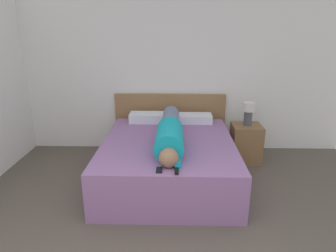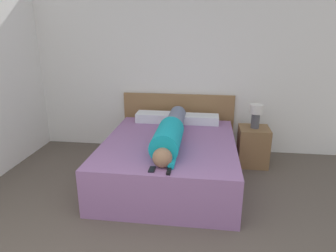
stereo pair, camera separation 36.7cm
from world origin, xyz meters
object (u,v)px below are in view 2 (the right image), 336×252
Objects in this scene: bed at (169,161)px; person_lying at (171,133)px; nightstand at (253,146)px; pillow_near_headboard at (155,117)px; tv_remote at (169,171)px; cell_phone at (152,169)px; pillow_second at (201,119)px; table_lamp at (256,114)px.

bed is 1.12× the size of person_lying.
pillow_near_headboard is at bearing 173.75° from nightstand.
tv_remote is 0.18m from cell_phone.
person_lying is 0.98m from pillow_second.
nightstand is 1.66× the size of table_lamp.
pillow_second is (-0.79, 0.17, -0.16)m from table_lamp.
pillow_second is (-0.79, 0.17, 0.34)m from nightstand.
pillow_second is (0.36, 0.90, -0.08)m from person_lying.
nightstand is 1.02× the size of pillow_near_headboard.
tv_remote reaches higher than nightstand.
pillow_near_headboard is (-1.51, 0.17, 0.35)m from nightstand.
person_lying is (0.02, -0.08, 0.42)m from bed.
cell_phone is (-0.07, -0.86, 0.29)m from bed.
table_lamp reaches higher than person_lying.
pillow_second reaches higher than tv_remote.
pillow_near_headboard is at bearing 104.57° from tv_remote.
bed is at bearing -150.68° from table_lamp.
nightstand is 1.07× the size of pillow_second.
pillow_near_headboard is (-0.36, 0.90, -0.07)m from person_lying.
pillow_second is 4.12× the size of cell_phone.
tv_remote is at bearing -75.43° from pillow_near_headboard.
cell_phone is (-0.10, -0.78, -0.14)m from person_lying.
tv_remote is (0.08, -0.81, -0.13)m from person_lying.
pillow_near_headboard is (-1.51, 0.17, -0.15)m from table_lamp.
bed is at bearing -67.70° from pillow_near_headboard.
cell_phone is (0.26, -1.68, -0.06)m from pillow_near_headboard.
pillow_second is at bearing 168.14° from table_lamp.
cell_phone is (-1.24, -1.52, 0.28)m from nightstand.
table_lamp is 0.82m from pillow_second.
person_lying is 3.30× the size of pillow_second.
cell_phone is at bearing -129.28° from table_lamp.
person_lying is (-1.15, -0.74, -0.08)m from table_lamp.
pillow_second reaches higher than nightstand.
nightstand is (1.17, 0.66, 0.01)m from bed.
person_lying is at bearing -147.26° from nightstand.
person_lying is at bearing -111.79° from pillow_second.
table_lamp is 0.62× the size of pillow_near_headboard.
pillow_second reaches higher than cell_phone.
table_lamp is at bearing -6.25° from pillow_near_headboard.
nightstand is 0.50m from table_lamp.
pillow_near_headboard reaches higher than pillow_second.
person_lying reaches higher than bed.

